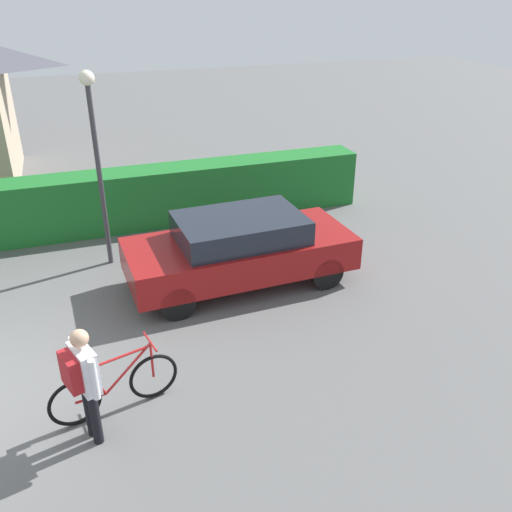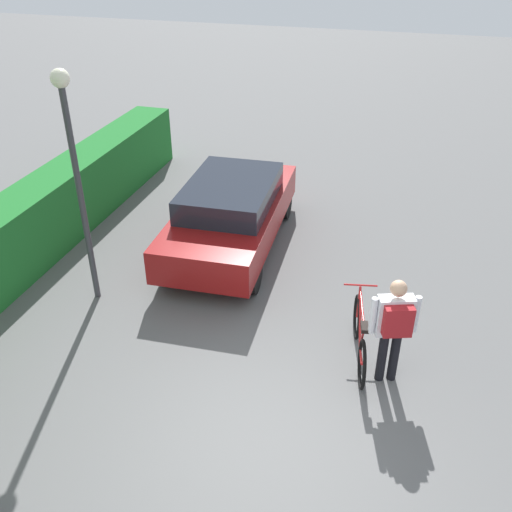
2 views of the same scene
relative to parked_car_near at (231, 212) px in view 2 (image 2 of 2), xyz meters
The scene contains 5 objects.
ground_plane 5.12m from the parked_car_near, 157.90° to the right, with size 60.00×60.00×0.00m, color #5A5A5A.
parked_car_near is the anchor object (origin of this frame).
bicycle 3.95m from the parked_car_near, 133.30° to the right, with size 1.78×0.54×0.96m.
person_rider 4.52m from the parked_car_near, 132.78° to the right, with size 0.46×0.64×1.68m.
street_lamp 3.39m from the parked_car_near, 143.57° to the left, with size 0.28×0.28×3.89m.
Camera 2 is at (-4.72, -1.28, 5.75)m, focal length 39.98 mm.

